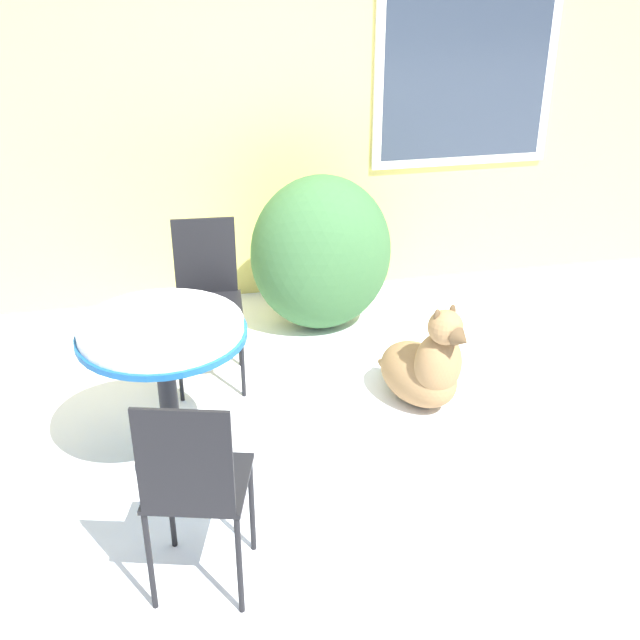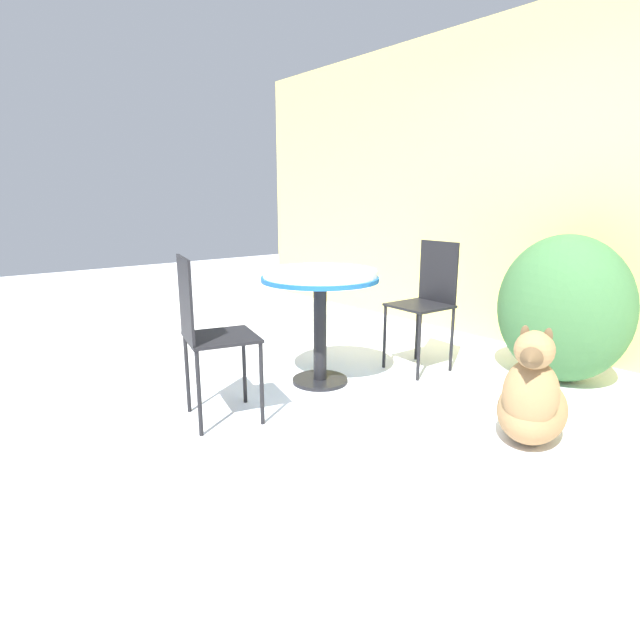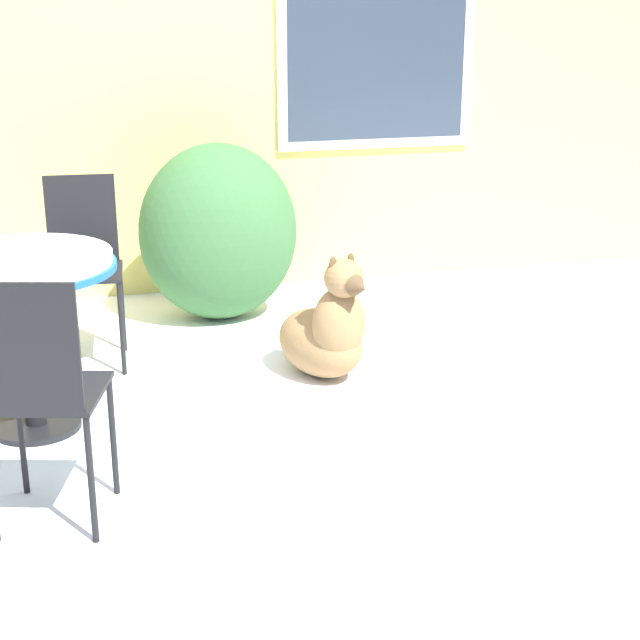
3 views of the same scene
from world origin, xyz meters
name	(u,v)px [view 1 (image 1 of 3)]	position (x,y,z in m)	size (l,w,h in m)	color
ground_plane	(345,473)	(0.00, 0.00, 0.00)	(16.00, 16.00, 0.00)	white
house_wall	(283,97)	(0.09, 2.20, 1.38)	(8.00, 0.10, 2.73)	#E5D16B
shrub_left	(321,253)	(0.22, 1.59, 0.51)	(0.91, 0.72, 1.03)	#386638
patio_table	(163,348)	(-0.82, 0.26, 0.66)	(0.79, 0.79, 0.79)	black
patio_chair_near_table	(207,294)	(-0.56, 1.07, 0.54)	(0.41, 0.41, 0.95)	black
patio_chair_far_side	(194,485)	(-0.74, -0.62, 0.54)	(0.47, 0.47, 0.95)	black
dog	(425,368)	(0.57, 0.52, 0.23)	(0.51, 0.72, 0.66)	#937047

